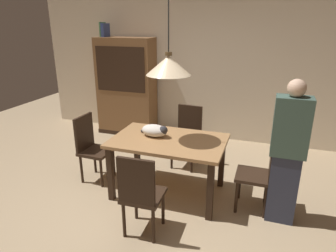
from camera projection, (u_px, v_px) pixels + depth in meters
name	position (u px, v px, depth m)	size (l,w,h in m)	color
ground	(146.00, 209.00, 3.61)	(10.00, 10.00, 0.00)	tan
back_wall	(201.00, 60.00, 5.48)	(6.40, 0.10, 2.90)	beige
dining_table	(168.00, 147.00, 3.75)	(1.40, 0.90, 0.75)	#A87A4C
chair_near_front	(141.00, 192.00, 3.02)	(0.41, 0.41, 0.93)	black
chair_left_side	(91.00, 145.00, 4.15)	(0.41, 0.41, 0.93)	black
chair_far_back	(187.00, 133.00, 4.58)	(0.43, 0.43, 0.93)	black
chair_right_side	(261.00, 170.00, 3.46)	(0.40, 0.40, 0.93)	black
cat_sleeping	(155.00, 130.00, 3.80)	(0.39, 0.25, 0.16)	silver
pendant_lamp	(169.00, 65.00, 3.42)	(0.52, 0.52, 1.30)	beige
hutch_bookcase	(127.00, 89.00, 5.79)	(1.12, 0.45, 1.85)	brown
book_green_slim	(103.00, 29.00, 5.57)	(0.03, 0.20, 0.26)	#427A4C
book_blue_wide	(105.00, 30.00, 5.55)	(0.06, 0.24, 0.24)	#384C93
person_standing	(287.00, 154.00, 3.18)	(0.36, 0.22, 1.61)	#2D3347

